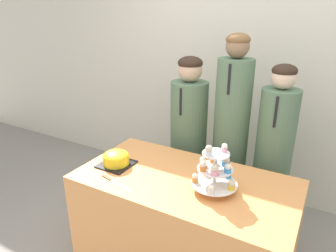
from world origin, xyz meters
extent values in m
cube|color=beige|center=(0.00, 1.70, 1.35)|extent=(9.00, 0.06, 2.70)
cube|color=#EF9951|center=(0.00, 0.37, 0.39)|extent=(1.41, 0.74, 0.78)
cube|color=black|center=(-0.51, 0.30, 0.78)|extent=(0.22, 0.22, 0.01)
cylinder|color=yellow|center=(-0.51, 0.30, 0.81)|extent=(0.19, 0.19, 0.06)
ellipsoid|color=yellow|center=(-0.51, 0.30, 0.85)|extent=(0.18, 0.18, 0.06)
cube|color=silver|center=(-0.31, 0.10, 0.78)|extent=(0.19, 0.06, 0.00)
cube|color=brown|center=(-0.45, 0.13, 0.78)|extent=(0.09, 0.04, 0.01)
cylinder|color=silver|center=(0.21, 0.34, 0.90)|extent=(0.02, 0.02, 0.25)
cylinder|color=silver|center=(0.21, 0.34, 0.82)|extent=(0.28, 0.28, 0.01)
cylinder|color=silver|center=(0.21, 0.34, 0.92)|extent=(0.21, 0.21, 0.01)
cylinder|color=silver|center=(0.21, 0.34, 1.02)|extent=(0.16, 0.16, 0.01)
cylinder|color=#3893DB|center=(0.26, 0.44, 0.84)|extent=(0.04, 0.04, 0.03)
sphere|color=#F4E5C6|center=(0.26, 0.44, 0.87)|extent=(0.04, 0.04, 0.04)
cylinder|color=orange|center=(0.12, 0.41, 0.84)|extent=(0.04, 0.04, 0.03)
sphere|color=silver|center=(0.12, 0.41, 0.87)|extent=(0.03, 0.03, 0.03)
cylinder|color=orange|center=(0.11, 0.29, 0.84)|extent=(0.04, 0.04, 0.03)
sphere|color=#F4E5C6|center=(0.11, 0.29, 0.87)|extent=(0.03, 0.03, 0.03)
cylinder|color=white|center=(0.24, 0.23, 0.84)|extent=(0.04, 0.04, 0.03)
sphere|color=white|center=(0.24, 0.23, 0.86)|extent=(0.04, 0.04, 0.04)
cylinder|color=yellow|center=(0.32, 0.32, 0.84)|extent=(0.04, 0.04, 0.02)
sphere|color=beige|center=(0.32, 0.32, 0.86)|extent=(0.04, 0.04, 0.04)
cylinder|color=#3893DB|center=(0.25, 0.40, 0.94)|extent=(0.05, 0.05, 0.03)
sphere|color=beige|center=(0.25, 0.40, 0.96)|extent=(0.05, 0.05, 0.05)
cylinder|color=orange|center=(0.17, 0.41, 0.94)|extent=(0.04, 0.04, 0.03)
sphere|color=silver|center=(0.17, 0.41, 0.97)|extent=(0.04, 0.04, 0.04)
cylinder|color=orange|center=(0.13, 0.34, 0.94)|extent=(0.04, 0.04, 0.02)
sphere|color=white|center=(0.13, 0.34, 0.96)|extent=(0.04, 0.04, 0.04)
cylinder|color=orange|center=(0.16, 0.28, 0.94)|extent=(0.04, 0.04, 0.03)
sphere|color=#F4E5C6|center=(0.16, 0.28, 0.97)|extent=(0.04, 0.04, 0.04)
cylinder|color=pink|center=(0.24, 0.26, 0.94)|extent=(0.05, 0.05, 0.03)
sphere|color=beige|center=(0.24, 0.26, 0.97)|extent=(0.04, 0.04, 0.04)
cylinder|color=#3893DB|center=(0.29, 0.33, 0.94)|extent=(0.04, 0.04, 0.02)
sphere|color=white|center=(0.29, 0.33, 0.96)|extent=(0.04, 0.04, 0.04)
cylinder|color=white|center=(0.18, 0.29, 1.04)|extent=(0.05, 0.05, 0.03)
sphere|color=beige|center=(0.18, 0.29, 1.06)|extent=(0.04, 0.04, 0.04)
cylinder|color=pink|center=(0.25, 0.38, 1.04)|extent=(0.04, 0.04, 0.02)
sphere|color=white|center=(0.25, 0.38, 1.06)|extent=(0.03, 0.03, 0.03)
cylinder|color=#567556|center=(-0.29, 1.02, 0.63)|extent=(0.31, 0.31, 1.26)
sphere|color=#D6AD89|center=(-0.29, 1.02, 1.35)|extent=(0.20, 0.20, 0.20)
ellipsoid|color=#332319|center=(-0.29, 1.02, 1.41)|extent=(0.20, 0.20, 0.11)
cube|color=black|center=(-0.29, 0.86, 1.13)|extent=(0.02, 0.01, 0.22)
cylinder|color=#567556|center=(0.08, 1.02, 0.73)|extent=(0.28, 0.28, 1.47)
sphere|color=#8E6B4C|center=(0.08, 1.02, 1.55)|extent=(0.17, 0.17, 0.17)
ellipsoid|color=brown|center=(0.08, 1.02, 1.60)|extent=(0.18, 0.18, 0.09)
cube|color=black|center=(0.08, 0.88, 1.34)|extent=(0.02, 0.01, 0.22)
cylinder|color=#567556|center=(0.43, 1.02, 0.64)|extent=(0.27, 0.27, 1.28)
sphere|color=beige|center=(0.43, 1.02, 1.36)|extent=(0.17, 0.17, 0.17)
ellipsoid|color=#332319|center=(0.43, 1.02, 1.41)|extent=(0.17, 0.17, 0.09)
cube|color=black|center=(0.43, 0.88, 1.15)|extent=(0.02, 0.01, 0.22)
camera|label=1|loc=(0.74, -1.15, 1.78)|focal=32.00mm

